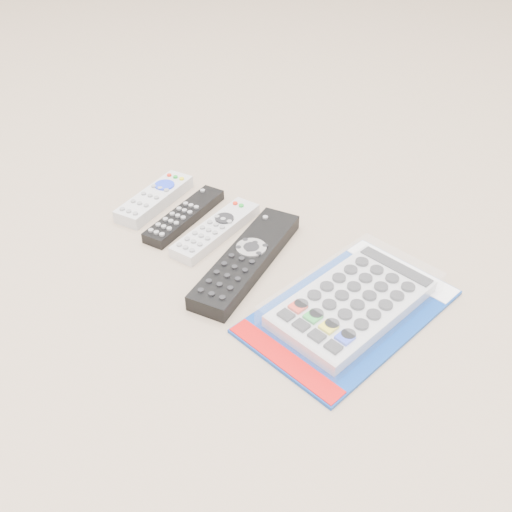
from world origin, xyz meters
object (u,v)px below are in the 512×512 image
Objects in this scene: remote_slim_black at (184,216)px; jumbo_remote_packaged at (352,302)px; remote_silver_dvd at (216,230)px; remote_large_black at (247,259)px; remote_small_grey at (155,198)px.

remote_slim_black is 0.58× the size of jumbo_remote_packaged.
jumbo_remote_packaged is at bearing -8.48° from remote_silver_dvd.
remote_slim_black is at bearing 157.07° from remote_large_black.
jumbo_remote_packaged reaches higher than remote_silver_dvd.
remote_large_black is at bearing -23.65° from remote_silver_dvd.
remote_small_grey is at bearing 174.69° from remote_silver_dvd.
remote_slim_black is at bearing -176.20° from jumbo_remote_packaged.
remote_large_black is 0.82× the size of jumbo_remote_packaged.
remote_small_grey is at bearing -176.28° from jumbo_remote_packaged.
remote_slim_black and remote_silver_dvd have the same top height.
remote_large_black reaches higher than remote_silver_dvd.
jumbo_remote_packaged reaches higher than remote_large_black.
remote_silver_dvd is at bearing -10.72° from remote_small_grey.
remote_large_black reaches higher than remote_small_grey.
remote_large_black is 0.18m from jumbo_remote_packaged.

